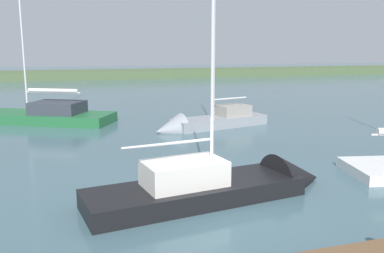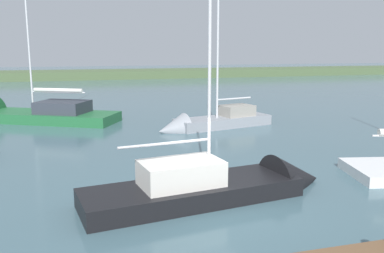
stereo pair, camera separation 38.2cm
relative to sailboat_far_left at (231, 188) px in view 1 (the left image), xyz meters
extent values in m
plane|color=#42606B|center=(0.74, 0.36, -0.21)|extent=(200.00, 200.00, 0.00)
cube|color=#4C603D|center=(0.74, -53.67, -0.21)|extent=(180.00, 8.00, 2.40)
cube|color=black|center=(1.20, 0.18, -0.11)|extent=(6.83, 2.95, 0.90)
cone|color=black|center=(-2.56, -0.38, -0.11)|extent=(2.07, 2.24, 1.99)
cube|color=silver|center=(1.57, 0.24, 0.71)|extent=(2.53, 1.75, 0.73)
cylinder|color=silver|center=(0.68, 0.10, 4.11)|extent=(0.10, 0.10, 7.52)
cylinder|color=silver|center=(2.04, 0.31, 1.64)|extent=(2.74, 0.49, 0.08)
cube|color=gray|center=(-3.75, -10.86, -0.10)|extent=(6.07, 3.16, 0.92)
cone|color=gray|center=(-0.51, -10.04, -0.10)|extent=(1.98, 2.11, 1.77)
cube|color=gray|center=(-4.68, -11.10, 0.68)|extent=(2.16, 1.81, 0.62)
cylinder|color=silver|center=(-3.34, -10.76, 4.04)|extent=(0.12, 0.12, 7.35)
cylinder|color=silver|center=(-4.49, -11.05, 1.39)|extent=(2.33, 0.68, 0.10)
cube|color=#236638|center=(6.24, -15.41, -0.10)|extent=(9.09, 6.63, 0.97)
cube|color=#333842|center=(5.26, -14.89, 0.75)|extent=(3.60, 3.34, 0.72)
cylinder|color=silver|center=(7.07, -15.84, 6.27)|extent=(0.11, 0.11, 11.75)
cylinder|color=silver|center=(5.49, -15.01, 1.65)|extent=(3.20, 1.75, 0.09)
cylinder|color=silver|center=(5.49, -15.01, 1.77)|extent=(2.95, 1.71, 0.24)
camera|label=1|loc=(4.75, 11.33, 4.28)|focal=38.55mm
camera|label=2|loc=(4.38, 11.43, 4.28)|focal=38.55mm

